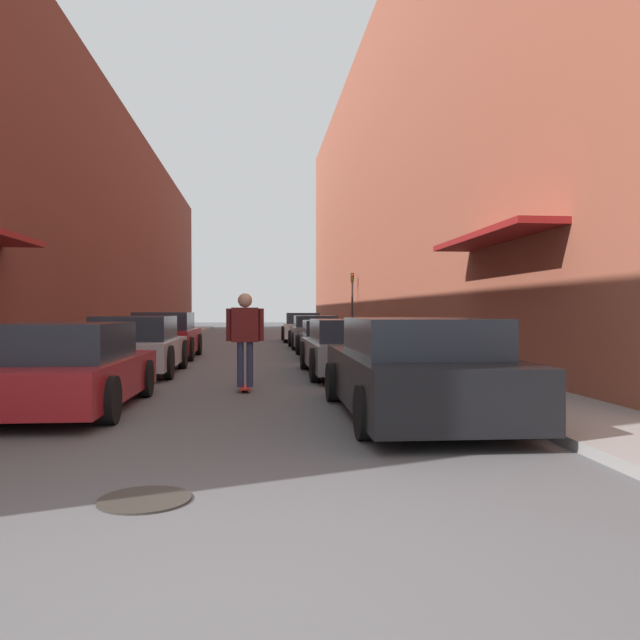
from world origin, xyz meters
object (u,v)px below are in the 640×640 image
Objects in this scene: parked_car_right_1 at (350,348)px; manhole_cover at (145,499)px; parked_car_left_0 at (64,369)px; parked_car_right_3 at (315,332)px; skateboarder at (245,331)px; parked_car_left_1 at (137,346)px; traffic_light at (352,297)px; parked_car_right_0 at (415,369)px; parked_car_left_2 at (165,336)px; parked_car_right_2 at (328,339)px; parked_car_right_4 at (302,328)px.

parked_car_right_1 is 9.50m from manhole_cover.
parked_car_right_3 is at bearing 71.24° from parked_car_left_0.
parked_car_left_0 is 2.36× the size of skateboarder.
skateboarder reaches higher than parked_car_left_1.
parked_car_right_1 is 1.41× the size of traffic_light.
parked_car_right_0 is at bearing -51.70° from skateboarder.
parked_car_right_3 is (4.98, 14.66, 0.01)m from parked_car_left_0.
parked_car_left_2 reaches higher than parked_car_right_2.
parked_car_right_0 is 1.07× the size of parked_car_right_1.
parked_car_left_0 is at bearing -136.93° from parked_car_right_1.
parked_car_right_4 is (0.03, 15.37, 0.04)m from parked_car_right_1.
skateboarder is at bearing -106.89° from parked_car_right_2.
parked_car_left_0 is at bearing -142.70° from skateboarder.
skateboarder is at bearing -131.53° from parked_car_right_1.
parked_car_left_0 is 3.25m from skateboarder.
traffic_light reaches higher than manhole_cover.
parked_car_right_2 is 12.07m from traffic_light.
parked_car_right_2 is 10.05m from parked_car_right_4.
traffic_light is (7.50, 21.55, 1.52)m from parked_car_left_0.
skateboarder is (-2.42, -12.71, 0.47)m from parked_car_right_3.
parked_car_left_2 is 1.03× the size of parked_car_right_4.
skateboarder reaches higher than parked_car_right_2.
parked_car_right_0 is at bearing -89.24° from parked_car_right_1.
traffic_light reaches higher than parked_car_right_1.
parked_car_right_0 is 1.20× the size of parked_car_right_3.
traffic_light is at bearing 83.47° from parked_car_right_0.
parked_car_right_3 is 5.76× the size of manhole_cover.
parked_car_left_0 is at bearing 113.27° from manhole_cover.
parked_car_left_0 is 5.92× the size of manhole_cover.
skateboarder is (-2.31, -17.94, 0.43)m from parked_car_right_4.
parked_car_right_1 is at bearing -91.24° from parked_car_right_2.
parked_car_left_0 is at bearing -89.91° from parked_car_left_2.
parked_car_right_3 reaches higher than parked_car_right_1.
parked_car_right_4 is (4.83, 14.70, 0.01)m from parked_car_left_1.
parked_car_right_4 reaches higher than parked_car_right_2.
parked_car_left_1 is at bearing -117.51° from parked_car_right_3.
parked_car_left_2 is at bearing 97.65° from manhole_cover.
parked_car_right_1 is 15.37m from parked_car_right_4.
parked_car_right_2 is 5.95× the size of manhole_cover.
parked_car_right_1 is (-0.07, 5.56, -0.03)m from parked_car_right_0.
manhole_cover is at bearing -102.07° from traffic_light.
parked_car_right_2 is 8.27m from skateboarder.
parked_car_right_0 is 15.69m from parked_car_right_3.
parked_car_right_1 reaches higher than manhole_cover.
parked_car_left_0 is 22.86m from traffic_light.
traffic_light is (7.51, 11.54, 1.46)m from parked_car_left_2.
parked_car_right_0 reaches higher than parked_car_right_2.
parked_car_left_0 is 6.63m from parked_car_right_1.
traffic_light reaches higher than skateboarder.
parked_car_left_2 is (-0.06, 4.81, 0.03)m from parked_car_left_1.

